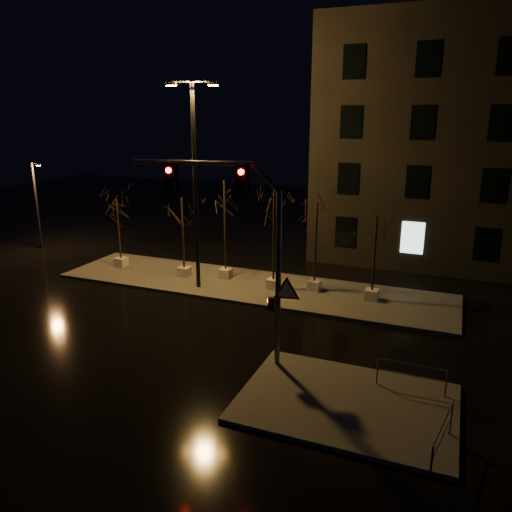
% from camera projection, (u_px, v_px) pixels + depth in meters
% --- Properties ---
extents(ground, '(90.00, 90.00, 0.00)m').
position_uv_depth(ground, '(197.00, 329.00, 22.36)').
color(ground, black).
rests_on(ground, ground).
extents(median, '(22.00, 5.00, 0.15)m').
position_uv_depth(median, '(249.00, 286.00, 27.68)').
color(median, '#4F4C47').
rests_on(median, ground).
extents(sidewalk_corner, '(7.00, 5.00, 0.15)m').
position_uv_depth(sidewalk_corner, '(346.00, 403.00, 16.51)').
color(sidewalk_corner, '#4F4C47').
rests_on(sidewalk_corner, ground).
extents(tree_0, '(1.80, 1.80, 4.31)m').
position_uv_depth(tree_0, '(117.00, 214.00, 30.08)').
color(tree_0, beige).
rests_on(tree_0, median).
extents(tree_1, '(1.80, 1.80, 4.74)m').
position_uv_depth(tree_1, '(182.00, 216.00, 28.09)').
color(tree_1, beige).
rests_on(tree_1, median).
extents(tree_2, '(1.80, 1.80, 5.78)m').
position_uv_depth(tree_2, '(224.00, 203.00, 27.59)').
color(tree_2, beige).
rests_on(tree_2, median).
extents(tree_3, '(1.80, 1.80, 5.61)m').
position_uv_depth(tree_3, '(274.00, 211.00, 25.84)').
color(tree_3, beige).
rests_on(tree_3, median).
extents(tree_4, '(1.80, 1.80, 4.89)m').
position_uv_depth(tree_4, '(316.00, 223.00, 25.78)').
color(tree_4, beige).
rests_on(tree_4, median).
extents(tree_5, '(1.80, 1.80, 4.48)m').
position_uv_depth(tree_5, '(376.00, 235.00, 24.46)').
color(tree_5, beige).
rests_on(tree_5, median).
extents(traffic_signal_mast, '(6.11, 1.21, 7.57)m').
position_uv_depth(traffic_signal_mast, '(245.00, 235.00, 17.82)').
color(traffic_signal_mast, '#52555A').
rests_on(traffic_signal_mast, sidewalk_corner).
extents(streetlight_main, '(2.66, 0.93, 10.71)m').
position_uv_depth(streetlight_main, '(195.00, 173.00, 25.62)').
color(streetlight_main, black).
rests_on(streetlight_main, median).
extents(streetlight_far, '(1.17, 0.54, 6.11)m').
position_uv_depth(streetlight_far, '(37.00, 202.00, 34.66)').
color(streetlight_far, black).
rests_on(streetlight_far, ground).
extents(guard_rail_a, '(2.32, 0.06, 1.00)m').
position_uv_depth(guard_rail_a, '(411.00, 373.00, 16.97)').
color(guard_rail_a, '#52555A').
rests_on(guard_rail_a, sidewalk_corner).
extents(guard_rail_b, '(0.47, 2.31, 1.11)m').
position_uv_depth(guard_rail_b, '(443.00, 433.00, 13.65)').
color(guard_rail_b, '#52555A').
rests_on(guard_rail_b, sidewalk_corner).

